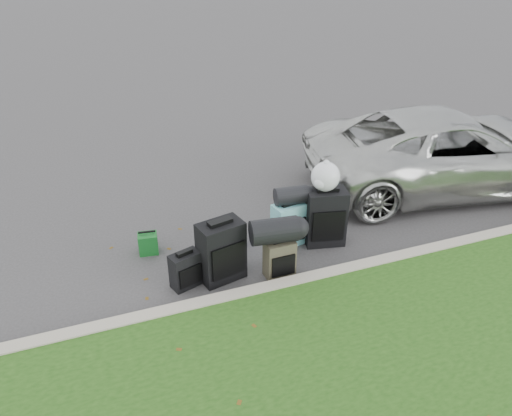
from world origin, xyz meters
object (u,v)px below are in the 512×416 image
object	(u,v)px
suv	(449,150)
tote_green	(148,243)
suitcase_teal	(288,224)
tote_navy	(235,238)
suitcase_large_black_right	(325,217)
suitcase_olive	(279,259)
suitcase_large_black_left	(221,251)
suitcase_small_black	(186,270)

from	to	relation	value
suv	tote_green	world-z (taller)	suv
suv	suitcase_teal	world-z (taller)	suv
suitcase_teal	tote_navy	bearing A→B (deg)	152.69
suitcase_large_black_right	suitcase_olive	bearing A→B (deg)	-138.43
suitcase_large_black_left	suitcase_teal	xyz separation A→B (m)	(1.12, 0.43, -0.09)
suitcase_small_black	suitcase_large_black_left	xyz separation A→B (m)	(0.47, 0.00, 0.17)
suitcase_small_black	suitcase_teal	bearing A→B (deg)	-2.53
suitcase_large_black_right	tote_navy	xyz separation A→B (m)	(-1.22, 0.36, -0.29)
suitcase_large_black_left	suitcase_large_black_right	distance (m)	1.64
suitcase_large_black_left	suitcase_small_black	bearing A→B (deg)	167.70
suv	suitcase_small_black	xyz separation A→B (m)	(-4.89, -1.20, -0.43)
suitcase_large_black_right	tote_green	xyz separation A→B (m)	(-2.41, 0.62, -0.27)
suitcase_olive	suitcase_teal	size ratio (longest dim) A/B	0.82
suitcase_small_black	suitcase_olive	distance (m)	1.20
tote_navy	suitcase_large_black_left	bearing A→B (deg)	-117.01
suitcase_teal	tote_green	size ratio (longest dim) A/B	2.16
suitcase_teal	tote_navy	size ratio (longest dim) A/B	2.48
tote_green	suv	bearing A→B (deg)	11.83
tote_green	suitcase_small_black	bearing A→B (deg)	-62.10
suitcase_large_black_left	tote_navy	xyz separation A→B (m)	(0.40, 0.65, -0.28)
suitcase_large_black_left	suitcase_large_black_right	size ratio (longest dim) A/B	0.98
suitcase_small_black	suitcase_olive	xyz separation A→B (m)	(1.18, -0.21, 0.02)
suv	suitcase_teal	distance (m)	3.41
suitcase_teal	tote_navy	distance (m)	0.77
suitcase_large_black_right	tote_green	bearing A→B (deg)	178.12
suv	suitcase_small_black	world-z (taller)	suv
suitcase_small_black	tote_green	size ratio (longest dim) A/B	1.61
suitcase_small_black	tote_navy	size ratio (longest dim) A/B	1.84
suv	tote_green	size ratio (longest dim) A/B	16.37
suitcase_large_black_left	suitcase_large_black_right	bearing A→B (deg)	-2.75
suitcase_large_black_right	suitcase_small_black	bearing A→B (deg)	-159.49
suitcase_olive	suitcase_large_black_right	size ratio (longest dim) A/B	0.63
suitcase_teal	tote_green	world-z (taller)	suitcase_teal
suitcase_small_black	tote_navy	xyz separation A→B (m)	(0.87, 0.66, -0.11)
suitcase_small_black	suitcase_large_black_left	bearing A→B (deg)	-17.44
suv	tote_green	distance (m)	5.24
tote_green	tote_navy	distance (m)	1.22
suv	tote_navy	size ratio (longest dim) A/B	18.78
suv	suitcase_large_black_right	size ratio (longest dim) A/B	5.81
suv	suitcase_olive	bearing A→B (deg)	120.82
tote_navy	suitcase_large_black_right	bearing A→B (deg)	-12.11
suv	suitcase_teal	bearing A→B (deg)	112.99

